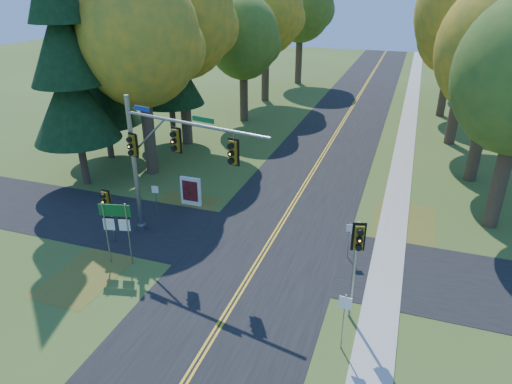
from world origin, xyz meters
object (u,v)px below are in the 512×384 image
(traffic_mast, at_px, (162,155))
(east_signal_pole, at_px, (357,248))
(route_sign_cluster, at_px, (116,221))
(info_kiosk, at_px, (191,191))

(traffic_mast, bearing_deg, east_signal_pole, -5.87)
(route_sign_cluster, xyz_separation_m, info_kiosk, (0.40, 7.06, -1.44))
(traffic_mast, bearing_deg, route_sign_cluster, -101.79)
(traffic_mast, height_order, info_kiosk, traffic_mast)
(east_signal_pole, xyz_separation_m, route_sign_cluster, (-11.51, 0.49, -1.15))
(east_signal_pole, distance_m, route_sign_cluster, 11.58)
(route_sign_cluster, bearing_deg, info_kiosk, 73.87)
(traffic_mast, relative_size, info_kiosk, 4.51)
(traffic_mast, xyz_separation_m, east_signal_pole, (10.30, -3.26, -1.46))
(east_signal_pole, bearing_deg, traffic_mast, 147.07)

